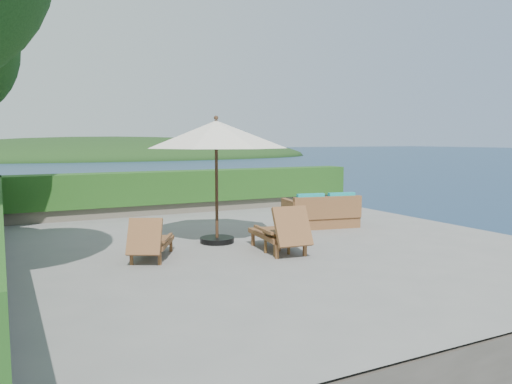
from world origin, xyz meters
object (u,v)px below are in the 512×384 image
side_table (277,235)px  patio_umbrella (216,136)px  lounge_left (150,241)px  wicker_loveseat (322,214)px  lounge_right (281,232)px

side_table → patio_umbrella: bearing=112.5°
lounge_left → wicker_loveseat: 5.33m
lounge_left → wicker_loveseat: size_ratio=0.79×
wicker_loveseat → lounge_right: bearing=-129.0°
patio_umbrella → lounge_right: bearing=-62.2°
lounge_left → lounge_right: (2.60, -0.62, 0.06)m
patio_umbrella → wicker_loveseat: size_ratio=1.70×
lounge_right → wicker_loveseat: 3.29m
lounge_left → wicker_loveseat: wicker_loveseat is taller
patio_umbrella → lounge_right: size_ratio=1.92×
wicker_loveseat → patio_umbrella: bearing=-159.0°
lounge_left → lounge_right: size_ratio=0.90×
lounge_right → side_table: size_ratio=3.90×
side_table → lounge_right: bearing=31.7°
side_table → wicker_loveseat: bearing=40.0°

